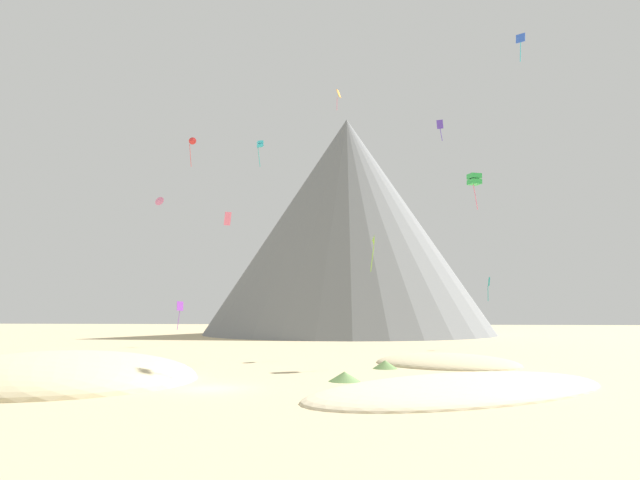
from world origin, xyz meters
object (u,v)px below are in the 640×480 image
Objects in this scene: kite_rainbow_mid at (228,219)px; kite_pink_mid at (159,201)px; rock_massif at (348,228)px; kite_indigo_high at (440,126)px; bush_far_left at (385,364)px; kite_teal_low at (489,284)px; kite_violet_low at (180,308)px; bush_low_patch at (187,370)px; kite_green_mid at (474,179)px; bush_near_left at (345,376)px; bush_mid_center at (109,361)px; kite_lime_low at (373,241)px; kite_cyan_high at (260,144)px; kite_orange_high at (338,95)px; kite_red_high at (192,141)px; kite_blue_high at (520,41)px; bush_near_right at (25,372)px.

kite_pink_mid is (-21.38, 30.11, 8.89)m from kite_rainbow_mid.
kite_indigo_high is at bearing -75.69° from rock_massif.
bush_far_left is at bearing -36.73° from kite_pink_mid.
kite_violet_low is at bearing 131.32° from kite_teal_low.
bush_low_patch is 1.02× the size of kite_rainbow_mid.
kite_violet_low is 1.12× the size of kite_green_mid.
bush_far_left is at bearing 152.62° from kite_rainbow_mid.
kite_indigo_high reaches higher than bush_near_left.
bush_near_left is at bearing -13.45° from bush_low_patch.
kite_violet_low is (-4.71, 30.32, 5.19)m from bush_mid_center.
rock_massif is at bearing -176.92° from kite_lime_low.
kite_orange_high is at bearing -139.92° from kite_cyan_high.
bush_mid_center is 11.35m from bush_low_patch.
bush_far_left is (3.05, 9.54, 0.02)m from bush_near_left.
rock_massif is 58.33m from kite_violet_low.
rock_massif is 51.19× the size of kite_pink_mid.
kite_lime_low is at bearing -171.94° from kite_rainbow_mid.
kite_rainbow_mid is 37.98m from kite_pink_mid.
rock_massif is 32.70× the size of kite_indigo_high.
kite_teal_low is 0.62× the size of kite_red_high.
kite_orange_high is (13.34, -5.51, 5.57)m from kite_cyan_high.
kite_pink_mid reaches higher than kite_violet_low.
kite_pink_mid is at bearing 42.09° from kite_cyan_high.
kite_green_mid is at bearing -160.11° from kite_cyan_high.
kite_indigo_high is (25.92, 7.02, 12.89)m from kite_rainbow_mid.
kite_lime_low reaches higher than kite_violet_low.
kite_red_high reaches higher than kite_rainbow_mid.
kite_pink_mid is at bearing 107.99° from bush_mid_center.
kite_pink_mid reaches higher than bush_near_left.
kite_rainbow_mid reaches higher than kite_lime_low.
kite_indigo_high reaches higher than kite_pink_mid.
rock_massif is at bearing 150.09° from kite_indigo_high.
kite_blue_high is (54.10, -37.08, 7.97)m from kite_pink_mid.
rock_massif is at bearing 95.66° from bush_far_left.
rock_massif is at bearing 46.65° from kite_red_high.
bush_low_patch is 0.53× the size of kite_blue_high.
bush_low_patch is at bearing -76.69° from kite_violet_low.
kite_pink_mid is at bearing -49.67° from kite_rainbow_mid.
bush_near_left is 0.54× the size of kite_cyan_high.
bush_mid_center is at bearing -62.29° from kite_pink_mid.
kite_blue_high is (20.73, -24.11, -5.05)m from kite_orange_high.
kite_rainbow_mid reaches higher than bush_near_right.
kite_rainbow_mid is at bearing 67.46° from bush_near_right.
kite_violet_low is (-14.44, 36.16, 5.30)m from bush_low_patch.
kite_blue_high reaches higher than bush_far_left.
bush_low_patch is 52.41m from kite_orange_high.
bush_near_left is 0.93× the size of bush_near_right.
kite_orange_high is (24.37, -1.07, 32.34)m from kite_violet_low.
kite_lime_low is (6.83, -67.21, -12.28)m from rock_massif.
kite_blue_high is 0.55× the size of kite_red_high.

